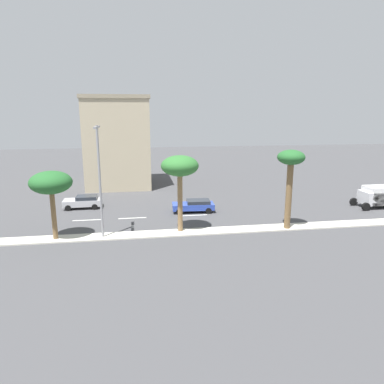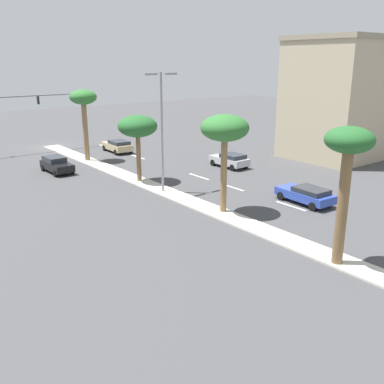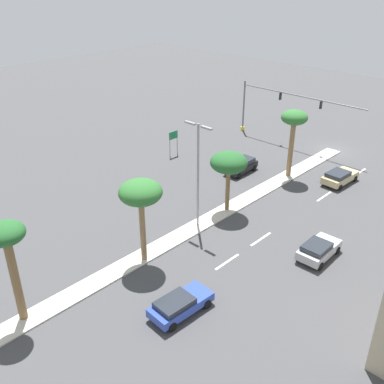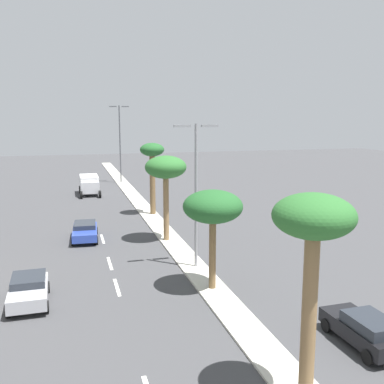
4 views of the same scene
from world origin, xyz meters
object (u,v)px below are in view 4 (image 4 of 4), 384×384
Objects in this scene: palm_tree_center at (313,229)px; palm_tree_rear at (166,169)px; palm_tree_inboard at (152,156)px; sedan_black_near at (365,329)px; street_lamp_mid at (120,138)px; street_lamp_near at (196,184)px; box_truck at (89,184)px; sedan_blue_left at (85,231)px; palm_tree_left at (213,208)px; sedan_silver_center at (29,290)px.

palm_tree_center reaches higher than palm_tree_rear.
sedan_black_near is (4.06, -28.36, -5.20)m from palm_tree_inboard.
sedan_black_near is (4.44, 2.69, -5.51)m from palm_tree_center.
street_lamp_mid is (-0.52, 22.93, 0.67)m from palm_tree_inboard.
sedan_black_near is at bearing -75.43° from palm_tree_rear.
box_truck is at bearing 100.12° from street_lamp_near.
street_lamp_near reaches higher than sedan_black_near.
sedan_blue_left is (-7.06, -7.51, -5.26)m from palm_tree_inboard.
palm_tree_center is at bearing -74.16° from sedan_blue_left.
street_lamp_near is at bearing -89.58° from street_lamp_mid.
palm_tree_left is 0.61× the size of street_lamp_near.
sedan_silver_center reaches higher than sedan_blue_left.
sedan_blue_left is (-6.82, 9.04, -4.93)m from street_lamp_near.
palm_tree_center reaches higher than sedan_blue_left.
palm_tree_rear is 8.44m from sedan_blue_left.
palm_tree_rear is 32.76m from street_lamp_mid.
palm_tree_center is 14.51m from street_lamp_near.
palm_tree_inboard is at bearing 88.92° from palm_tree_left.
street_lamp_mid is (-0.15, 53.99, 0.36)m from palm_tree_center.
palm_tree_center reaches higher than palm_tree_inboard.
sedan_blue_left is (-6.67, 12.95, -4.15)m from palm_tree_left.
street_lamp_near is at bearing -52.97° from sedan_blue_left.
street_lamp_mid is 44.09m from sedan_silver_center.
palm_tree_inboard is (0.38, 20.47, 1.11)m from palm_tree_left.
palm_tree_rear is 1.49× the size of sedan_blue_left.
palm_tree_left is 0.80× the size of palm_tree_inboard.
palm_tree_left reaches higher than sedan_black_near.
sedan_silver_center is at bearing 148.99° from sedan_black_near.
sedan_black_near reaches higher than sedan_blue_left.
palm_tree_inboard is at bearing 85.57° from palm_tree_rear.
palm_tree_left is 10.96m from sedan_silver_center.
street_lamp_near reaches higher than sedan_silver_center.
street_lamp_mid is (-0.14, 43.40, 1.78)m from palm_tree_left.
street_lamp_near is (0.15, 3.91, 0.78)m from palm_tree_left.
palm_tree_center is at bearing -90.58° from street_lamp_near.
box_truck reaches higher than sedan_silver_center.
palm_tree_rear is 19.82m from sedan_black_near.
box_truck is (-4.87, 23.50, -4.52)m from palm_tree_rear.
box_truck is at bearing 86.14° from sedan_blue_left.
box_truck is (-5.39, 30.24, -4.32)m from street_lamp_near.
sedan_black_near is at bearing -81.85° from palm_tree_inboard.
street_lamp_near is at bearing -85.52° from palm_tree_rear.
palm_tree_rear reaches higher than sedan_silver_center.
palm_tree_left is 3.99m from street_lamp_near.
palm_tree_left reaches higher than box_truck.
palm_tree_rear is 0.72× the size of street_lamp_near.
box_truck is (-9.69, 42.04, 0.55)m from sedan_black_near.
street_lamp_near is at bearing -90.81° from palm_tree_inboard.
street_lamp_near is at bearing -79.88° from box_truck.
palm_tree_rear is at bearing 94.48° from street_lamp_near.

